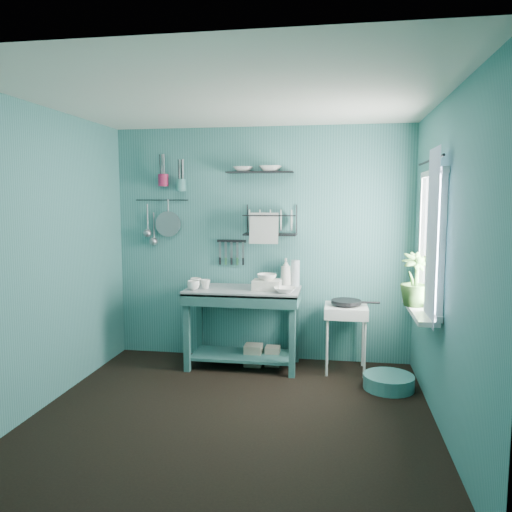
# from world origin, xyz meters

# --- Properties ---
(floor) EXTENTS (3.20, 3.20, 0.00)m
(floor) POSITION_xyz_m (0.00, 0.00, 0.00)
(floor) COLOR black
(floor) RESTS_ON ground
(ceiling) EXTENTS (3.20, 3.20, 0.00)m
(ceiling) POSITION_xyz_m (0.00, 0.00, 2.50)
(ceiling) COLOR silver
(ceiling) RESTS_ON ground
(wall_back) EXTENTS (3.20, 0.00, 3.20)m
(wall_back) POSITION_xyz_m (0.00, 1.50, 1.25)
(wall_back) COLOR #3B7876
(wall_back) RESTS_ON ground
(wall_front) EXTENTS (3.20, 0.00, 3.20)m
(wall_front) POSITION_xyz_m (0.00, -1.50, 1.25)
(wall_front) COLOR #3B7876
(wall_front) RESTS_ON ground
(wall_left) EXTENTS (0.00, 3.00, 3.00)m
(wall_left) POSITION_xyz_m (-1.60, 0.00, 1.25)
(wall_left) COLOR #3B7876
(wall_left) RESTS_ON ground
(wall_right) EXTENTS (0.00, 3.00, 3.00)m
(wall_right) POSITION_xyz_m (1.60, 0.00, 1.25)
(wall_right) COLOR #3B7876
(wall_right) RESTS_ON ground
(work_counter) EXTENTS (1.21, 0.67, 0.82)m
(work_counter) POSITION_xyz_m (-0.14, 1.16, 0.41)
(work_counter) COLOR #2D5F5C
(work_counter) RESTS_ON floor
(mug_left) EXTENTS (0.12, 0.12, 0.10)m
(mug_left) POSITION_xyz_m (-0.62, 1.00, 0.87)
(mug_left) COLOR white
(mug_left) RESTS_ON work_counter
(mug_mid) EXTENTS (0.14, 0.14, 0.09)m
(mug_mid) POSITION_xyz_m (-0.52, 1.10, 0.87)
(mug_mid) COLOR white
(mug_mid) RESTS_ON work_counter
(mug_right) EXTENTS (0.17, 0.17, 0.10)m
(mug_right) POSITION_xyz_m (-0.64, 1.16, 0.87)
(mug_right) COLOR white
(mug_right) RESTS_ON work_counter
(wash_tub) EXTENTS (0.28, 0.22, 0.10)m
(wash_tub) POSITION_xyz_m (0.11, 1.14, 0.87)
(wash_tub) COLOR silver
(wash_tub) RESTS_ON work_counter
(tub_bowl) EXTENTS (0.20, 0.19, 0.06)m
(tub_bowl) POSITION_xyz_m (0.11, 1.14, 0.95)
(tub_bowl) COLOR white
(tub_bowl) RESTS_ON wash_tub
(soap_bottle) EXTENTS (0.11, 0.12, 0.30)m
(soap_bottle) POSITION_xyz_m (0.28, 1.36, 0.97)
(soap_bottle) COLOR silver
(soap_bottle) RESTS_ON work_counter
(water_bottle) EXTENTS (0.09, 0.09, 0.28)m
(water_bottle) POSITION_xyz_m (0.38, 1.38, 0.96)
(water_bottle) COLOR silver
(water_bottle) RESTS_ON work_counter
(counter_bowl) EXTENTS (0.22, 0.22, 0.05)m
(counter_bowl) POSITION_xyz_m (0.31, 1.01, 0.85)
(counter_bowl) COLOR white
(counter_bowl) RESTS_ON work_counter
(hotplate_stand) EXTENTS (0.45, 0.45, 0.68)m
(hotplate_stand) POSITION_xyz_m (0.91, 1.19, 0.34)
(hotplate_stand) COLOR white
(hotplate_stand) RESTS_ON floor
(frying_pan) EXTENTS (0.30, 0.30, 0.03)m
(frying_pan) POSITION_xyz_m (0.91, 1.19, 0.72)
(frying_pan) COLOR black
(frying_pan) RESTS_ON hotplate_stand
(knife_strip) EXTENTS (0.32, 0.02, 0.03)m
(knife_strip) POSITION_xyz_m (-0.32, 1.47, 1.29)
(knife_strip) COLOR black
(knife_strip) RESTS_ON wall_back
(dish_rack) EXTENTS (0.58, 0.31, 0.32)m
(dish_rack) POSITION_xyz_m (0.12, 1.37, 1.52)
(dish_rack) COLOR black
(dish_rack) RESTS_ON wall_back
(upper_shelf) EXTENTS (0.70, 0.19, 0.01)m
(upper_shelf) POSITION_xyz_m (0.00, 1.40, 2.02)
(upper_shelf) COLOR black
(upper_shelf) RESTS_ON wall_back
(shelf_bowl_left) EXTENTS (0.21, 0.21, 0.05)m
(shelf_bowl_left) POSITION_xyz_m (-0.18, 1.40, 2.06)
(shelf_bowl_left) COLOR white
(shelf_bowl_left) RESTS_ON upper_shelf
(shelf_bowl_right) EXTENTS (0.24, 0.24, 0.06)m
(shelf_bowl_right) POSITION_xyz_m (0.11, 1.40, 2.04)
(shelf_bowl_right) COLOR white
(shelf_bowl_right) RESTS_ON upper_shelf
(utensil_cup_magenta) EXTENTS (0.11, 0.11, 0.13)m
(utensil_cup_magenta) POSITION_xyz_m (-1.06, 1.42, 1.94)
(utensil_cup_magenta) COLOR #9C1C43
(utensil_cup_magenta) RESTS_ON wall_back
(utensil_cup_teal) EXTENTS (0.11, 0.11, 0.13)m
(utensil_cup_teal) POSITION_xyz_m (-0.86, 1.42, 1.89)
(utensil_cup_teal) COLOR #3B7C79
(utensil_cup_teal) RESTS_ON wall_back
(colander) EXTENTS (0.28, 0.03, 0.28)m
(colander) POSITION_xyz_m (-1.03, 1.45, 1.47)
(colander) COLOR gray
(colander) RESTS_ON wall_back
(ladle_outer) EXTENTS (0.01, 0.01, 0.30)m
(ladle_outer) POSITION_xyz_m (-1.27, 1.46, 1.53)
(ladle_outer) COLOR gray
(ladle_outer) RESTS_ON wall_back
(ladle_inner) EXTENTS (0.01, 0.01, 0.30)m
(ladle_inner) POSITION_xyz_m (-1.19, 1.46, 1.44)
(ladle_inner) COLOR gray
(ladle_inner) RESTS_ON wall_back
(hook_rail) EXTENTS (0.60, 0.01, 0.01)m
(hook_rail) POSITION_xyz_m (-1.10, 1.47, 1.73)
(hook_rail) COLOR black
(hook_rail) RESTS_ON wall_back
(window_glass) EXTENTS (0.00, 1.10, 1.10)m
(window_glass) POSITION_xyz_m (1.59, 0.45, 1.40)
(window_glass) COLOR white
(window_glass) RESTS_ON wall_right
(windowsill) EXTENTS (0.16, 0.95, 0.04)m
(windowsill) POSITION_xyz_m (1.50, 0.45, 0.81)
(windowsill) COLOR white
(windowsill) RESTS_ON wall_right
(curtain) EXTENTS (0.00, 1.35, 1.35)m
(curtain) POSITION_xyz_m (1.52, 0.15, 1.45)
(curtain) COLOR white
(curtain) RESTS_ON wall_right
(curtain_rod) EXTENTS (0.02, 1.05, 0.02)m
(curtain_rod) POSITION_xyz_m (1.54, 0.45, 2.05)
(curtain_rod) COLOR black
(curtain_rod) RESTS_ON wall_right
(potted_plant) EXTENTS (0.31, 0.31, 0.46)m
(potted_plant) POSITION_xyz_m (1.47, 0.55, 1.06)
(potted_plant) COLOR #376428
(potted_plant) RESTS_ON windowsill
(storage_tin_large) EXTENTS (0.18, 0.18, 0.22)m
(storage_tin_large) POSITION_xyz_m (-0.04, 1.21, 0.11)
(storage_tin_large) COLOR gray
(storage_tin_large) RESTS_ON floor
(storage_tin_small) EXTENTS (0.15, 0.15, 0.20)m
(storage_tin_small) POSITION_xyz_m (0.16, 1.24, 0.10)
(storage_tin_small) COLOR gray
(storage_tin_small) RESTS_ON floor
(floor_basin) EXTENTS (0.46, 0.46, 0.13)m
(floor_basin) POSITION_xyz_m (1.30, 0.76, 0.07)
(floor_basin) COLOR teal
(floor_basin) RESTS_ON floor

